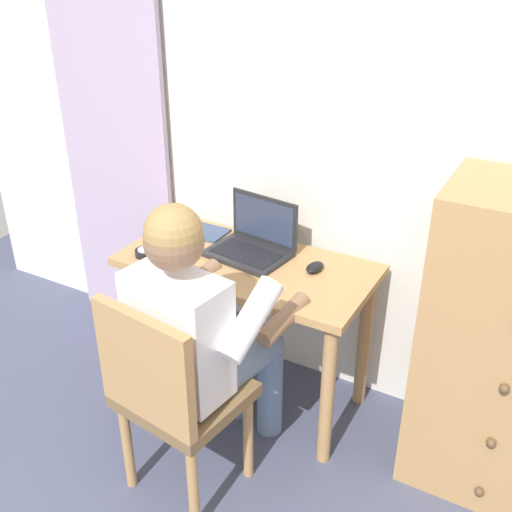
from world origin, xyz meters
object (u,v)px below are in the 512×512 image
(desk, at_px, (247,287))
(computer_mouse, at_px, (315,267))
(person_seated, at_px, (202,327))
(chair, at_px, (171,393))
(notebook_pad, at_px, (204,232))
(desk_clock, at_px, (146,253))
(laptop, at_px, (253,242))

(desk, distance_m, computer_mouse, 0.32)
(person_seated, bearing_deg, chair, -97.02)
(computer_mouse, distance_m, notebook_pad, 0.60)
(desk, xyz_separation_m, chair, (0.05, -0.64, -0.09))
(desk, relative_size, person_seated, 0.90)
(desk, distance_m, notebook_pad, 0.37)
(desk, distance_m, chair, 0.65)
(notebook_pad, bearing_deg, computer_mouse, -7.39)
(desk_clock, distance_m, notebook_pad, 0.33)
(person_seated, distance_m, laptop, 0.56)
(desk, bearing_deg, chair, -85.49)
(computer_mouse, height_order, desk_clock, computer_mouse)
(computer_mouse, relative_size, desk_clock, 1.11)
(person_seated, height_order, notebook_pad, person_seated)
(desk_clock, bearing_deg, desk, 21.99)
(desk, relative_size, computer_mouse, 10.81)
(chair, xyz_separation_m, computer_mouse, (0.23, 0.71, 0.23))
(person_seated, relative_size, desk_clock, 13.34)
(laptop, distance_m, computer_mouse, 0.30)
(person_seated, distance_m, desk_clock, 0.57)
(person_seated, bearing_deg, desk, 99.05)
(desk, height_order, laptop, laptop)
(chair, bearing_deg, desk_clock, 134.31)
(desk, height_order, computer_mouse, computer_mouse)
(chair, distance_m, desk_clock, 0.70)
(person_seated, bearing_deg, computer_mouse, 68.05)
(person_seated, xyz_separation_m, notebook_pad, (-0.39, 0.60, 0.04))
(chair, bearing_deg, notebook_pad, 114.92)
(desk, height_order, desk_clock, desk_clock)
(person_seated, distance_m, notebook_pad, 0.72)
(chair, height_order, laptop, laptop)
(laptop, bearing_deg, person_seated, -80.54)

